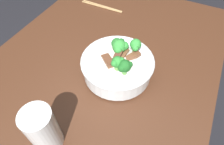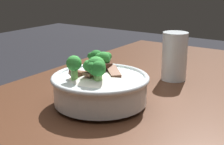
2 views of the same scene
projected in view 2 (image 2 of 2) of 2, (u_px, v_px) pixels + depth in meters
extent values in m
cube|color=#472819|center=(146.00, 106.00, 0.82)|extent=(1.31, 0.76, 0.04)
cube|color=#472819|center=(145.00, 131.00, 1.56)|extent=(0.07, 0.07, 0.76)
cylinder|color=silver|center=(101.00, 103.00, 0.78)|extent=(0.11, 0.11, 0.01)
cylinder|color=silver|center=(100.00, 90.00, 0.77)|extent=(0.22, 0.22, 0.06)
torus|color=silver|center=(100.00, 78.00, 0.76)|extent=(0.23, 0.23, 0.01)
ellipsoid|color=white|center=(100.00, 86.00, 0.76)|extent=(0.18, 0.18, 0.07)
cube|color=#4C2B1E|center=(102.00, 66.00, 0.76)|extent=(0.06, 0.02, 0.02)
cube|color=brown|center=(93.00, 73.00, 0.74)|extent=(0.05, 0.03, 0.01)
cube|color=brown|center=(113.00, 72.00, 0.76)|extent=(0.06, 0.06, 0.02)
cube|color=brown|center=(85.00, 74.00, 0.76)|extent=(0.07, 0.06, 0.03)
cylinder|color=#6BA84C|center=(104.00, 68.00, 0.79)|extent=(0.02, 0.02, 0.02)
sphere|color=#2D8433|center=(104.00, 59.00, 0.78)|extent=(0.03, 0.03, 0.03)
sphere|color=#2D8433|center=(108.00, 56.00, 0.79)|extent=(0.02, 0.02, 0.02)
sphere|color=#2D8433|center=(99.00, 57.00, 0.78)|extent=(0.02, 0.02, 0.02)
cylinder|color=#5B9947|center=(96.00, 66.00, 0.81)|extent=(0.01, 0.01, 0.02)
sphere|color=#1E6023|center=(96.00, 57.00, 0.80)|extent=(0.04, 0.04, 0.04)
sphere|color=#1E6023|center=(101.00, 56.00, 0.81)|extent=(0.02, 0.02, 0.02)
sphere|color=#1E6023|center=(91.00, 56.00, 0.80)|extent=(0.02, 0.02, 0.02)
cylinder|color=#6BA84C|center=(96.00, 76.00, 0.73)|extent=(0.01, 0.01, 0.02)
sphere|color=green|center=(96.00, 66.00, 0.72)|extent=(0.04, 0.04, 0.04)
sphere|color=green|center=(99.00, 64.00, 0.74)|extent=(0.03, 0.03, 0.03)
sphere|color=green|center=(89.00, 66.00, 0.72)|extent=(0.03, 0.03, 0.03)
cylinder|color=#6BA84C|center=(98.00, 78.00, 0.72)|extent=(0.02, 0.02, 0.02)
sphere|color=#237028|center=(98.00, 69.00, 0.71)|extent=(0.03, 0.03, 0.03)
sphere|color=#237028|center=(102.00, 65.00, 0.72)|extent=(0.02, 0.02, 0.02)
sphere|color=#237028|center=(91.00, 67.00, 0.71)|extent=(0.02, 0.02, 0.02)
cylinder|color=#6BA84C|center=(74.00, 74.00, 0.73)|extent=(0.02, 0.02, 0.03)
sphere|color=green|center=(74.00, 63.00, 0.73)|extent=(0.03, 0.03, 0.03)
sphere|color=green|center=(76.00, 63.00, 0.74)|extent=(0.02, 0.02, 0.02)
sphere|color=green|center=(71.00, 63.00, 0.73)|extent=(0.02, 0.02, 0.02)
cylinder|color=white|center=(173.00, 78.00, 0.96)|extent=(0.07, 0.07, 0.00)
cylinder|color=white|center=(174.00, 56.00, 0.94)|extent=(0.07, 0.07, 0.14)
cylinder|color=olive|center=(174.00, 64.00, 0.95)|extent=(0.06, 0.06, 0.09)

